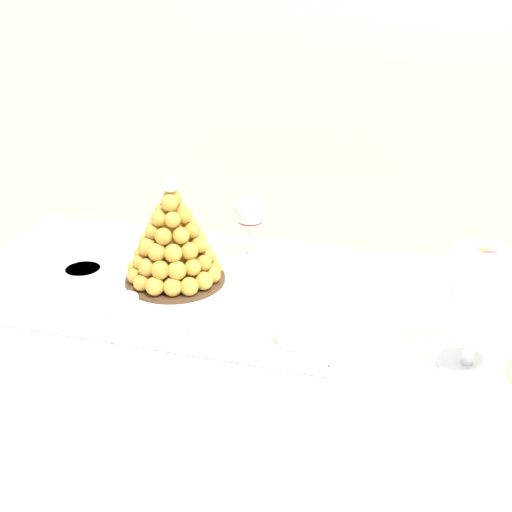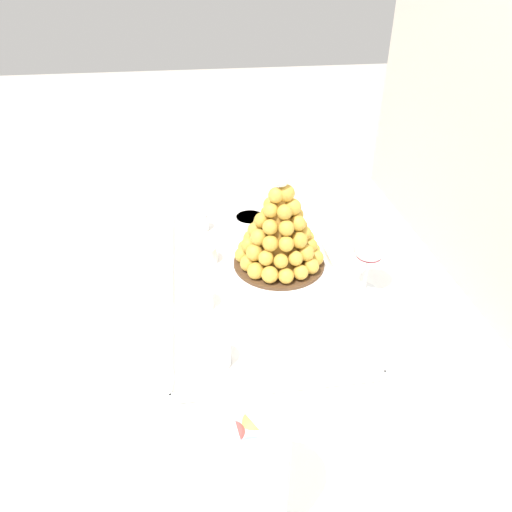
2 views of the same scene
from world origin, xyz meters
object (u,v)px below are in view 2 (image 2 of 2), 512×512
Objects in this scene: croquembouche at (279,232)px; dessert_cup_mid_right at (214,351)px; dessert_cup_mid_left at (205,254)px; dessert_cup_centre at (200,297)px; serving_tray at (255,280)px; wine_glass at (370,247)px; dessert_cup_left at (200,222)px; creme_brulee_ramekin at (250,220)px; macaron_goblet at (244,466)px.

croquembouche is 3.94× the size of dessert_cup_mid_right.
dessert_cup_centre is at bearing -6.82° from dessert_cup_mid_left.
serving_tray is at bearing 122.84° from dessert_cup_centre.
croquembouche is 1.47× the size of wine_glass.
dessert_cup_left is 0.83× the size of dessert_cup_centre.
serving_tray is at bearing -5.05° from creme_brulee_ramekin.
dessert_cup_left is 0.49m from wine_glass.
wine_glass reaches higher than creme_brulee_ramekin.
serving_tray is at bearing 50.83° from dessert_cup_mid_left.
croquembouche is 0.28m from dessert_cup_left.
serving_tray is 2.89× the size of macaron_goblet.
macaron_goblet is at bearing -33.96° from wine_glass.
dessert_cup_left is 0.30× the size of wine_glass.
dessert_cup_mid_right is 0.52m from creme_brulee_ramekin.
dessert_cup_mid_right is 0.26× the size of macaron_goblet.
creme_brulee_ramekin is at bearing -167.71° from croquembouche.
wine_glass reaches higher than dessert_cup_centre.
dessert_cup_centre is at bearing -87.66° from wine_glass.
macaron_goblet is at bearing 1.67° from dessert_cup_mid_left.
dessert_cup_centre reaches higher than dessert_cup_mid_left.
dessert_cup_mid_left is 0.98× the size of dessert_cup_mid_right.
dessert_cup_mid_right reaches higher than dessert_cup_left.
macaron_goblet is (0.65, 0.02, 0.12)m from dessert_cup_mid_left.
wine_glass is at bearing 74.16° from serving_tray.
dessert_cup_mid_left reaches higher than serving_tray.
dessert_cup_left is at bearing -131.68° from wine_glass.
dessert_cup_mid_right reaches higher than serving_tray.
croquembouche is 0.64m from macaron_goblet.
creme_brulee_ramekin is 0.37× the size of macaron_goblet.
wine_glass reaches higher than dessert_cup_mid_right.
dessert_cup_left reaches higher than creme_brulee_ramekin.
macaron_goblet is at bearing -9.12° from serving_tray.
creme_brulee_ramekin is at bearing 165.28° from dessert_cup_mid_right.
croquembouche reaches higher than dessert_cup_centre.
wine_glass is at bearing 55.11° from croquembouche.
macaron_goblet is at bearing -14.27° from croquembouche.
macaron_goblet is (0.31, 0.02, 0.11)m from dessert_cup_mid_right.
dessert_cup_left reaches higher than serving_tray.
serving_tray is 0.16m from dessert_cup_centre.
dessert_cup_mid_left is at bearing -114.17° from wine_glass.
serving_tray is 0.28m from dessert_cup_left.
dessert_cup_mid_right is at bearing -176.47° from macaron_goblet.
dessert_cup_left is 0.14m from creme_brulee_ramekin.
macaron_goblet reaches higher than creme_brulee_ramekin.
wine_glass reaches higher than dessert_cup_left.
dessert_cup_left is at bearing -179.24° from dessert_cup_mid_right.
creme_brulee_ramekin is at bearing 91.99° from dessert_cup_left.
creme_brulee_ramekin is at bearing -145.86° from wine_glass.
creme_brulee_ramekin is (-0.34, 0.15, -0.01)m from dessert_cup_centre.
dessert_cup_left is (-0.25, -0.12, 0.02)m from serving_tray.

